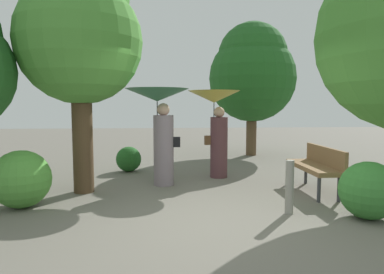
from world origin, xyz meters
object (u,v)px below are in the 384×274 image
object	(u,v)px
park_bench	(317,164)
path_marker_post	(289,187)
person_left	(160,115)
tree_near_left	(80,29)
tree_near_right	(252,72)
person_right	(216,115)

from	to	relation	value
park_bench	path_marker_post	world-z (taller)	park_bench
person_left	tree_near_left	bearing A→B (deg)	112.06
person_left	tree_near_right	xyz separation A→B (m)	(2.87, 3.93, 1.26)
person_right	park_bench	size ratio (longest dim) A/B	1.27
tree_near_left	tree_near_right	world-z (taller)	tree_near_left
person_right	path_marker_post	distance (m)	2.92
park_bench	tree_near_right	xyz separation A→B (m)	(0.01, 4.73, 2.14)
person_left	path_marker_post	bearing A→B (deg)	-133.11
person_right	park_bench	world-z (taller)	person_right
person_right	park_bench	bearing A→B (deg)	-127.71
person_left	person_right	size ratio (longest dim) A/B	1.00
park_bench	path_marker_post	size ratio (longest dim) A/B	1.90
person_right	tree_near_left	world-z (taller)	tree_near_left
person_left	person_right	bearing A→B (deg)	-58.29
path_marker_post	tree_near_right	bearing A→B (deg)	80.71
person_right	tree_near_right	xyz separation A→B (m)	(1.65, 3.28, 1.28)
person_right	tree_near_left	xyz separation A→B (m)	(-2.60, -1.11, 1.55)
person_right	person_left	bearing A→B (deg)	121.71
tree_near_left	tree_near_right	distance (m)	6.12
tree_near_left	park_bench	bearing A→B (deg)	-4.63
path_marker_post	person_left	bearing A→B (deg)	133.17
person_left	tree_near_right	world-z (taller)	tree_near_right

